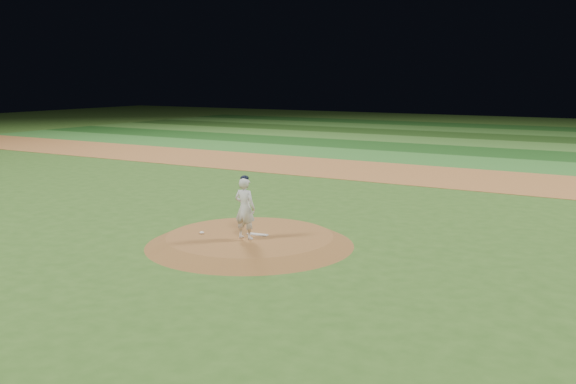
{
  "coord_description": "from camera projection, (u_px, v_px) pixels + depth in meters",
  "views": [
    {
      "loc": [
        9.16,
        -13.71,
        4.39
      ],
      "look_at": [
        0.0,
        2.0,
        1.1
      ],
      "focal_mm": 40.0,
      "sensor_mm": 36.0,
      "label": 1
    }
  ],
  "objects": [
    {
      "name": "pitchers_mound",
      "position": [
        250.0,
        240.0,
        16.95
      ],
      "size": [
        5.5,
        5.5,
        0.25
      ],
      "primitive_type": "cone",
      "color": "brown",
      "rests_on": "ground"
    },
    {
      "name": "pitcher_on_mound",
      "position": [
        245.0,
        208.0,
        16.43
      ],
      "size": [
        0.59,
        0.39,
        1.66
      ],
      "color": "silver",
      "rests_on": "pitchers_mound"
    },
    {
      "name": "outfield_stripe_4",
      "position": [
        527.0,
        133.0,
        50.55
      ],
      "size": [
        70.0,
        5.0,
        0.02
      ],
      "primitive_type": "cube",
      "color": "#356825",
      "rests_on": "ground"
    },
    {
      "name": "outfield_stripe_2",
      "position": [
        499.0,
        144.0,
        42.05
      ],
      "size": [
        70.0,
        5.0,
        0.02
      ],
      "primitive_type": "cube",
      "color": "#3A6E28",
      "rests_on": "ground"
    },
    {
      "name": "outfield_stripe_1",
      "position": [
        480.0,
        152.0,
        37.8
      ],
      "size": [
        70.0,
        5.0,
        0.02
      ],
      "primitive_type": "cube",
      "color": "#194717",
      "rests_on": "ground"
    },
    {
      "name": "outfield_stripe_3",
      "position": [
        514.0,
        138.0,
        46.3
      ],
      "size": [
        70.0,
        5.0,
        0.02
      ],
      "primitive_type": "cube",
      "color": "#1E4114",
      "rests_on": "ground"
    },
    {
      "name": "pitching_rubber",
      "position": [
        257.0,
        234.0,
        16.96
      ],
      "size": [
        0.59,
        0.22,
        0.03
      ],
      "primitive_type": "cube",
      "rotation": [
        0.0,
        0.0,
        0.13
      ],
      "color": "beige",
      "rests_on": "pitchers_mound"
    },
    {
      "name": "outfield_stripe_0",
      "position": [
        456.0,
        161.0,
        33.55
      ],
      "size": [
        70.0,
        5.0,
        0.02
      ],
      "primitive_type": "cube",
      "color": "#317229",
      "rests_on": "ground"
    },
    {
      "name": "outfield_stripe_5",
      "position": [
        538.0,
        128.0,
        54.8
      ],
      "size": [
        70.0,
        5.0,
        0.02
      ],
      "primitive_type": "cube",
      "color": "#1A4917",
      "rests_on": "ground"
    },
    {
      "name": "ground",
      "position": [
        250.0,
        244.0,
        16.98
      ],
      "size": [
        120.0,
        120.0,
        0.0
      ],
      "primitive_type": "plane",
      "color": "#325B1D",
      "rests_on": "ground"
    },
    {
      "name": "infield_dirt_band",
      "position": [
        422.0,
        175.0,
        28.88
      ],
      "size": [
        70.0,
        6.0,
        0.02
      ],
      "primitive_type": "cube",
      "color": "#A26532",
      "rests_on": "ground"
    },
    {
      "name": "rosin_bag",
      "position": [
        202.0,
        233.0,
        17.08
      ],
      "size": [
        0.12,
        0.12,
        0.07
      ],
      "primitive_type": "ellipsoid",
      "color": "white",
      "rests_on": "pitchers_mound"
    }
  ]
}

